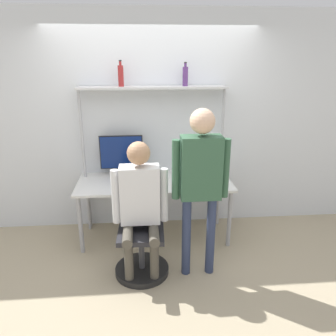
{
  "coord_description": "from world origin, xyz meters",
  "views": [
    {
      "loc": [
        -0.14,
        -3.28,
        2.17
      ],
      "look_at": [
        0.12,
        -0.15,
        1.09
      ],
      "focal_mm": 35.0,
      "sensor_mm": 36.0,
      "label": 1
    }
  ],
  "objects_px": {
    "person_standing": "(201,174)",
    "cell_phone": "(157,187)",
    "monitor": "(121,155)",
    "person_seated": "(140,200)",
    "bottle_red": "(121,75)",
    "laptop": "(134,181)",
    "office_chair": "(142,246)",
    "bottle_purple": "(185,76)"
  },
  "relations": [
    {
      "from": "monitor",
      "to": "laptop",
      "type": "xyz_separation_m",
      "value": [
        0.15,
        -0.35,
        -0.21
      ]
    },
    {
      "from": "cell_phone",
      "to": "bottle_red",
      "type": "distance_m",
      "value": 1.34
    },
    {
      "from": "person_standing",
      "to": "office_chair",
      "type": "bearing_deg",
      "value": 171.7
    },
    {
      "from": "person_seated",
      "to": "bottle_purple",
      "type": "bearing_deg",
      "value": 60.49
    },
    {
      "from": "office_chair",
      "to": "cell_phone",
      "type": "bearing_deg",
      "value": 69.4
    },
    {
      "from": "monitor",
      "to": "person_seated",
      "type": "distance_m",
      "value": 1.01
    },
    {
      "from": "laptop",
      "to": "cell_phone",
      "type": "distance_m",
      "value": 0.27
    },
    {
      "from": "bottle_red",
      "to": "cell_phone",
      "type": "bearing_deg",
      "value": -48.95
    },
    {
      "from": "person_standing",
      "to": "bottle_red",
      "type": "distance_m",
      "value": 1.53
    },
    {
      "from": "cell_phone",
      "to": "laptop",
      "type": "bearing_deg",
      "value": 164.62
    },
    {
      "from": "person_seated",
      "to": "bottle_purple",
      "type": "relative_size",
      "value": 5.26
    },
    {
      "from": "bottle_red",
      "to": "person_standing",
      "type": "bearing_deg",
      "value": -53.05
    },
    {
      "from": "laptop",
      "to": "office_chair",
      "type": "xyz_separation_m",
      "value": [
        0.07,
        -0.57,
        -0.5
      ]
    },
    {
      "from": "office_chair",
      "to": "monitor",
      "type": "bearing_deg",
      "value": 103.48
    },
    {
      "from": "bottle_red",
      "to": "bottle_purple",
      "type": "xyz_separation_m",
      "value": [
        0.74,
        -0.0,
        -0.01
      ]
    },
    {
      "from": "laptop",
      "to": "bottle_red",
      "type": "distance_m",
      "value": 1.21
    },
    {
      "from": "monitor",
      "to": "laptop",
      "type": "bearing_deg",
      "value": -66.27
    },
    {
      "from": "laptop",
      "to": "bottle_purple",
      "type": "height_order",
      "value": "bottle_purple"
    },
    {
      "from": "monitor",
      "to": "bottle_purple",
      "type": "xyz_separation_m",
      "value": [
        0.78,
        0.01,
        0.93
      ]
    },
    {
      "from": "office_chair",
      "to": "person_standing",
      "type": "distance_m",
      "value": 1.0
    },
    {
      "from": "cell_phone",
      "to": "office_chair",
      "type": "xyz_separation_m",
      "value": [
        -0.19,
        -0.5,
        -0.45
      ]
    },
    {
      "from": "cell_phone",
      "to": "person_standing",
      "type": "relative_size",
      "value": 0.09
    },
    {
      "from": "bottle_purple",
      "to": "monitor",
      "type": "bearing_deg",
      "value": -179.31
    },
    {
      "from": "bottle_purple",
      "to": "cell_phone",
      "type": "bearing_deg",
      "value": -130.27
    },
    {
      "from": "laptop",
      "to": "bottle_purple",
      "type": "distance_m",
      "value": 1.35
    },
    {
      "from": "office_chair",
      "to": "bottle_red",
      "type": "xyz_separation_m",
      "value": [
        -0.19,
        0.93,
        1.66
      ]
    },
    {
      "from": "monitor",
      "to": "cell_phone",
      "type": "height_order",
      "value": "monitor"
    },
    {
      "from": "person_seated",
      "to": "bottle_red",
      "type": "bearing_deg",
      "value": 100.66
    },
    {
      "from": "laptop",
      "to": "office_chair",
      "type": "bearing_deg",
      "value": -83.31
    },
    {
      "from": "cell_phone",
      "to": "bottle_purple",
      "type": "bearing_deg",
      "value": 49.73
    },
    {
      "from": "monitor",
      "to": "person_seated",
      "type": "bearing_deg",
      "value": -77.25
    },
    {
      "from": "laptop",
      "to": "person_standing",
      "type": "height_order",
      "value": "person_standing"
    },
    {
      "from": "bottle_purple",
      "to": "person_seated",
      "type": "bearing_deg",
      "value": -119.51
    },
    {
      "from": "laptop",
      "to": "bottle_purple",
      "type": "bearing_deg",
      "value": 30.12
    },
    {
      "from": "laptop",
      "to": "bottle_red",
      "type": "xyz_separation_m",
      "value": [
        -0.12,
        0.36,
        1.15
      ]
    },
    {
      "from": "monitor",
      "to": "person_standing",
      "type": "distance_m",
      "value": 1.29
    },
    {
      "from": "person_standing",
      "to": "cell_phone",
      "type": "bearing_deg",
      "value": 123.64
    },
    {
      "from": "office_chair",
      "to": "bottle_red",
      "type": "bearing_deg",
      "value": 101.29
    },
    {
      "from": "person_seated",
      "to": "bottle_red",
      "type": "distance_m",
      "value": 1.49
    },
    {
      "from": "monitor",
      "to": "cell_phone",
      "type": "bearing_deg",
      "value": -45.76
    },
    {
      "from": "bottle_red",
      "to": "monitor",
      "type": "bearing_deg",
      "value": -165.06
    },
    {
      "from": "monitor",
      "to": "bottle_purple",
      "type": "height_order",
      "value": "bottle_purple"
    }
  ]
}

